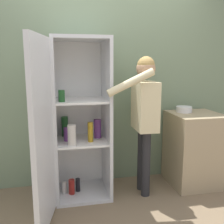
# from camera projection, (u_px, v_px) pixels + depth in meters

# --- Properties ---
(ground_plane) EXTENTS (12.00, 12.00, 0.00)m
(ground_plane) POSITION_uv_depth(u_px,v_px,m) (121.00, 221.00, 2.53)
(ground_plane) COLOR #7A664C
(wall_back) EXTENTS (7.00, 0.06, 2.55)m
(wall_back) POSITION_uv_depth(u_px,v_px,m) (103.00, 82.00, 3.23)
(wall_back) COLOR gray
(wall_back) RESTS_ON ground_plane
(refrigerator) EXTENTS (0.78, 1.17, 1.77)m
(refrigerator) POSITION_uv_depth(u_px,v_px,m) (73.00, 122.00, 2.82)
(refrigerator) COLOR silver
(refrigerator) RESTS_ON ground_plane
(person) EXTENTS (0.59, 0.52, 1.58)m
(person) POSITION_uv_depth(u_px,v_px,m) (144.00, 108.00, 2.92)
(person) COLOR #262628
(person) RESTS_ON ground_plane
(counter) EXTENTS (0.59, 0.61, 0.90)m
(counter) POSITION_uv_depth(u_px,v_px,m) (194.00, 149.00, 3.27)
(counter) COLOR tan
(counter) RESTS_ON ground_plane
(bowl) EXTENTS (0.19, 0.19, 0.07)m
(bowl) POSITION_uv_depth(u_px,v_px,m) (184.00, 109.00, 3.26)
(bowl) COLOR white
(bowl) RESTS_ON counter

